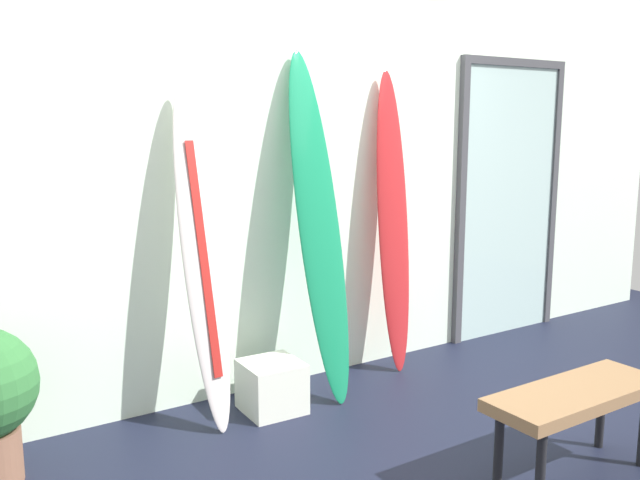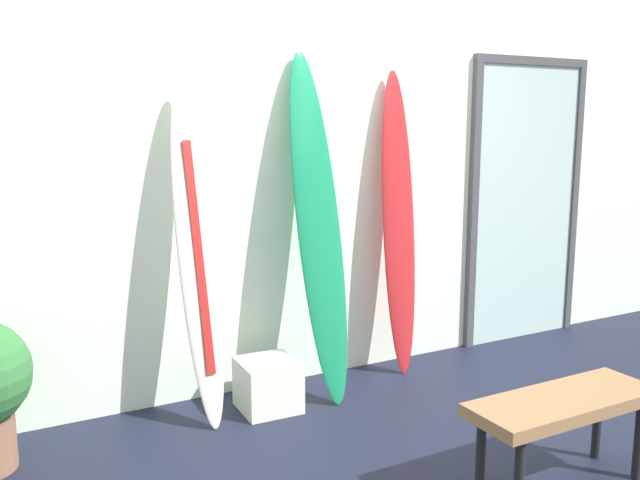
{
  "view_description": "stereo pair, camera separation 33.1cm",
  "coord_description": "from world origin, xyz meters",
  "px_view_note": "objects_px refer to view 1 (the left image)",
  "views": [
    {
      "loc": [
        -2.33,
        -2.47,
        1.68
      ],
      "look_at": [
        -0.11,
        0.95,
        0.97
      ],
      "focal_mm": 38.03,
      "sensor_mm": 36.0,
      "label": 1
    },
    {
      "loc": [
        -2.05,
        -2.64,
        1.68
      ],
      "look_at": [
        -0.11,
        0.95,
        0.97
      ],
      "focal_mm": 38.03,
      "sensor_mm": 36.0,
      "label": 2
    }
  ],
  "objects_px": {
    "surfboard_ivory": "(202,259)",
    "surfboard_emerald": "(319,229)",
    "bench": "(576,400)",
    "display_block_left": "(272,386)",
    "glass_door": "(509,195)",
    "surfboard_crimson": "(393,226)"
  },
  "relations": [
    {
      "from": "surfboard_ivory",
      "to": "surfboard_emerald",
      "type": "height_order",
      "value": "surfboard_emerald"
    },
    {
      "from": "bench",
      "to": "surfboard_ivory",
      "type": "bearing_deg",
      "value": 128.51
    },
    {
      "from": "display_block_left",
      "to": "glass_door",
      "type": "height_order",
      "value": "glass_door"
    },
    {
      "from": "bench",
      "to": "display_block_left",
      "type": "bearing_deg",
      "value": 120.02
    },
    {
      "from": "surfboard_ivory",
      "to": "surfboard_emerald",
      "type": "xyz_separation_m",
      "value": [
        0.76,
        -0.01,
        0.1
      ]
    },
    {
      "from": "display_block_left",
      "to": "glass_door",
      "type": "relative_size",
      "value": 0.16
    },
    {
      "from": "display_block_left",
      "to": "bench",
      "type": "height_order",
      "value": "bench"
    },
    {
      "from": "surfboard_crimson",
      "to": "surfboard_emerald",
      "type": "bearing_deg",
      "value": -170.38
    },
    {
      "from": "glass_door",
      "to": "display_block_left",
      "type": "bearing_deg",
      "value": -171.89
    },
    {
      "from": "bench",
      "to": "surfboard_emerald",
      "type": "bearing_deg",
      "value": 106.7
    },
    {
      "from": "display_block_left",
      "to": "glass_door",
      "type": "bearing_deg",
      "value": 8.11
    },
    {
      "from": "surfboard_ivory",
      "to": "display_block_left",
      "type": "distance_m",
      "value": 0.88
    },
    {
      "from": "surfboard_emerald",
      "to": "glass_door",
      "type": "xyz_separation_m",
      "value": [
        1.95,
        0.26,
        0.07
      ]
    },
    {
      "from": "surfboard_emerald",
      "to": "surfboard_crimson",
      "type": "distance_m",
      "value": 0.68
    },
    {
      "from": "glass_door",
      "to": "surfboard_crimson",
      "type": "bearing_deg",
      "value": -173.47
    },
    {
      "from": "surfboard_crimson",
      "to": "bench",
      "type": "height_order",
      "value": "surfboard_crimson"
    },
    {
      "from": "surfboard_ivory",
      "to": "surfboard_crimson",
      "type": "bearing_deg",
      "value": 4.13
    },
    {
      "from": "glass_door",
      "to": "bench",
      "type": "distance_m",
      "value": 2.44
    },
    {
      "from": "surfboard_ivory",
      "to": "surfboard_crimson",
      "type": "relative_size",
      "value": 0.93
    },
    {
      "from": "surfboard_crimson",
      "to": "display_block_left",
      "type": "distance_m",
      "value": 1.36
    },
    {
      "from": "surfboard_ivory",
      "to": "glass_door",
      "type": "distance_m",
      "value": 2.73
    },
    {
      "from": "surfboard_emerald",
      "to": "glass_door",
      "type": "relative_size",
      "value": 0.98
    }
  ]
}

